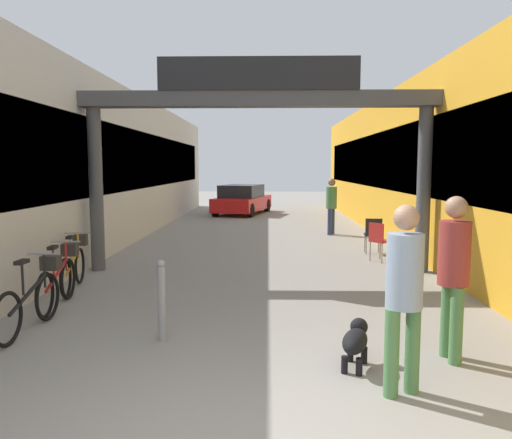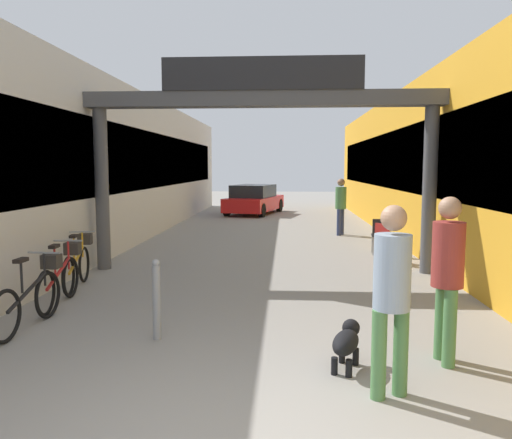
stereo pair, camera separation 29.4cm
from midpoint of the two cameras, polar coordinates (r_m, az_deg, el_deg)
storefront_left at (r=15.23m, az=-17.50°, el=5.72°), size 3.00×26.00×4.26m
storefront_right at (r=15.00m, az=22.07°, el=5.56°), size 3.00×26.00×4.26m
arcade_sign_gateway at (r=10.19m, az=1.59°, el=10.95°), size 7.40×0.47×4.29m
pedestrian_with_dog at (r=4.82m, az=16.96°, el=-7.48°), size 0.45×0.45×1.81m
pedestrian_companion at (r=5.85m, az=22.41°, el=-5.14°), size 0.36×0.39×1.83m
pedestrian_carrying_crate at (r=15.89m, az=10.19°, el=1.91°), size 0.46×0.46×1.78m
dog_on_leash at (r=5.59m, az=11.86°, el=-13.46°), size 0.43×0.68×0.48m
bicycle_black_second at (r=7.33m, az=-23.14°, el=-7.96°), size 0.46×1.69×0.98m
bicycle_red_third at (r=8.37m, az=-20.42°, el=-6.15°), size 0.46×1.69×0.98m
bicycle_orange_farthest at (r=9.42m, az=-18.82°, el=-4.75°), size 0.46×1.68×0.98m
bollard_post_metal at (r=6.36m, az=-10.00°, el=-8.93°), size 0.10×0.10×1.02m
cafe_chair_red_nearer at (r=11.57m, az=15.26°, el=-2.16°), size 0.56×0.56×0.89m
cafe_chair_black_farther at (r=12.57m, az=14.68°, el=-1.50°), size 0.43×0.43×0.89m
parked_car_red at (r=22.77m, az=0.15°, el=2.27°), size 2.66×4.30×1.33m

